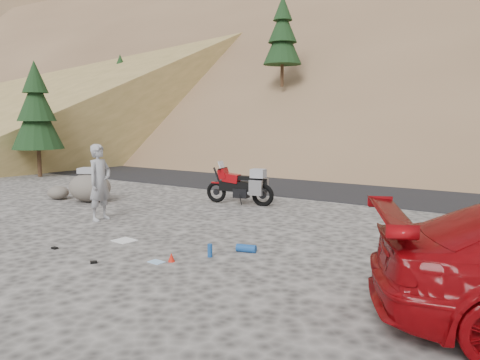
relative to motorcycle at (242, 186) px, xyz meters
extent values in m
plane|color=#3D3B39|center=(-0.13, -3.69, -0.56)|extent=(140.00, 140.00, 0.00)
cube|color=black|center=(-0.13, 5.31, -0.56)|extent=(120.00, 7.00, 0.05)
cube|color=brown|center=(1.87, 26.31, 7.44)|extent=(110.00, 51.90, 46.72)
cube|color=brown|center=(1.87, 26.31, 7.74)|extent=(110.00, 43.28, 36.46)
cube|color=olive|center=(-30.13, 16.31, 1.44)|extent=(45.29, 46.00, 24.26)
cylinder|color=#341E13|center=(-4.13, 10.31, 4.34)|extent=(0.17, 0.17, 1.40)
cone|color=black|center=(-4.13, 10.31, 5.88)|extent=(2.00, 2.00, 2.25)
cone|color=black|center=(-4.13, 10.31, 6.74)|extent=(1.50, 1.50, 1.76)
cone|color=black|center=(-4.13, 10.31, 7.59)|extent=(1.00, 1.00, 1.26)
cylinder|color=#341E13|center=(-18.13, 12.31, 3.01)|extent=(0.15, 0.15, 1.26)
cone|color=black|center=(-18.13, 12.31, 4.40)|extent=(1.80, 1.80, 2.03)
cone|color=black|center=(-18.13, 12.31, 5.17)|extent=(1.35, 1.35, 1.58)
cone|color=black|center=(-18.13, 12.31, 5.94)|extent=(0.90, 0.90, 1.13)
cylinder|color=#341E13|center=(-11.13, 0.81, 0.21)|extent=(0.18, 0.18, 1.54)
cone|color=black|center=(-11.13, 0.81, 1.91)|extent=(2.20, 2.20, 2.47)
cone|color=black|center=(-11.13, 0.81, 2.85)|extent=(1.65, 1.65, 1.93)
cone|color=black|center=(-11.13, 0.81, 3.79)|extent=(1.10, 1.10, 1.39)
torus|color=black|center=(-0.86, -0.14, -0.23)|extent=(0.66, 0.22, 0.65)
cylinder|color=black|center=(-0.86, -0.14, -0.23)|extent=(0.20, 0.09, 0.20)
torus|color=black|center=(0.64, 0.11, -0.23)|extent=(0.70, 0.25, 0.69)
cylinder|color=black|center=(0.64, 0.11, -0.23)|extent=(0.23, 0.11, 0.22)
cylinder|color=black|center=(-0.78, -0.13, 0.13)|extent=(0.37, 0.12, 0.80)
cylinder|color=black|center=(-0.65, -0.10, 0.50)|extent=(0.14, 0.61, 0.04)
cube|color=black|center=(-0.13, -0.02, -0.02)|extent=(1.20, 0.42, 0.29)
cube|color=black|center=(-0.04, 0.00, -0.21)|extent=(0.48, 0.36, 0.27)
cube|color=maroon|center=(-0.36, -0.06, 0.23)|extent=(0.56, 0.37, 0.31)
cube|color=maroon|center=(-0.62, -0.10, 0.35)|extent=(0.35, 0.38, 0.35)
cube|color=silver|center=(-0.68, -0.11, 0.60)|extent=(0.16, 0.31, 0.25)
cube|color=black|center=(0.11, 0.02, 0.25)|extent=(0.57, 0.30, 0.12)
cube|color=black|center=(0.48, 0.08, 0.21)|extent=(0.37, 0.23, 0.10)
cube|color=#BABABF|center=(0.56, -0.17, 0.01)|extent=(0.41, 0.18, 0.44)
cube|color=#BABABF|center=(0.47, 0.34, 0.01)|extent=(0.41, 0.18, 0.44)
cube|color=#9A9BA0|center=(0.50, 0.08, 0.41)|extent=(0.46, 0.40, 0.26)
cube|color=maroon|center=(-0.86, -0.14, 0.06)|extent=(0.31, 0.16, 0.04)
cylinder|color=black|center=(0.04, -0.17, -0.38)|extent=(0.06, 0.21, 0.36)
cylinder|color=#BABABF|center=(0.47, -0.06, -0.16)|extent=(0.46, 0.16, 0.13)
imported|color=#9A9BA0|center=(-1.87, -3.76, -0.56)|extent=(0.53, 0.75, 1.93)
ellipsoid|color=#514D46|center=(-4.24, -2.14, -0.11)|extent=(1.57, 1.41, 0.89)
cube|color=#9A9BA0|center=(-4.24, -2.14, 0.42)|extent=(0.79, 0.72, 0.18)
ellipsoid|color=#514D46|center=(-5.45, -2.40, -0.35)|extent=(0.87, 0.83, 0.42)
cube|color=white|center=(0.15, -4.89, -0.55)|extent=(0.48, 0.43, 0.01)
cylinder|color=#184790|center=(2.77, -4.21, -0.48)|extent=(0.41, 0.24, 0.15)
cylinder|color=#184790|center=(2.36, -4.84, -0.43)|extent=(0.11, 0.11, 0.25)
cone|color=red|center=(1.95, -5.45, -0.48)|extent=(0.15, 0.15, 0.16)
cube|color=black|center=(-0.55, -6.07, -0.54)|extent=(0.12, 0.09, 0.03)
cube|color=black|center=(0.84, -6.27, -0.54)|extent=(0.14, 0.14, 0.04)
cube|color=#9BC5F0|center=(1.74, -5.62, -0.55)|extent=(0.29, 0.23, 0.01)
camera|label=1|loc=(7.41, -11.65, 2.02)|focal=35.00mm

